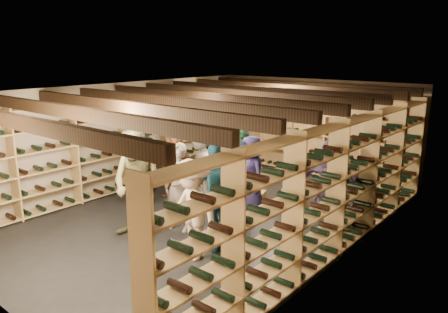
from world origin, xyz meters
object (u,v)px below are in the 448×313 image
at_px(person_12, 337,189).
at_px(person_0, 141,160).
at_px(person_11, 330,180).
at_px(person_7, 179,187).
at_px(crate_stack_left, 248,182).
at_px(crate_loose, 253,195).
at_px(person_10, 243,162).
at_px(person_2, 138,184).
at_px(person_9, 200,166).
at_px(person_3, 192,210).
at_px(person_5, 174,163).
at_px(crate_stack_right, 294,199).
at_px(person_6, 251,175).
at_px(person_1, 146,163).
at_px(person_4, 217,196).

bearing_deg(person_12, person_0, -168.09).
bearing_deg(person_11, person_7, -152.11).
distance_m(crate_stack_left, crate_loose, 0.29).
bearing_deg(person_0, person_10, 22.76).
relative_size(person_0, person_12, 1.04).
bearing_deg(person_2, person_10, 70.81).
bearing_deg(person_9, person_3, -30.15).
relative_size(person_0, person_10, 1.02).
bearing_deg(person_5, crate_stack_right, 20.85).
bearing_deg(person_10, person_7, -78.43).
distance_m(person_3, person_7, 1.12).
height_order(crate_stack_left, person_9, person_9).
bearing_deg(person_5, person_3, -44.04).
distance_m(crate_stack_right, person_12, 1.39).
distance_m(crate_loose, person_11, 1.87).
bearing_deg(person_5, person_2, -65.80).
xyz_separation_m(person_6, person_9, (-1.04, -0.31, 0.05)).
bearing_deg(crate_loose, person_0, -145.61).
xyz_separation_m(person_0, person_9, (1.41, 0.37, 0.03)).
bearing_deg(person_9, person_5, -157.18).
bearing_deg(person_9, person_10, 92.93).
bearing_deg(person_0, person_9, -1.11).
bearing_deg(person_9, person_0, -145.16).
bearing_deg(person_1, person_5, 92.67).
bearing_deg(person_10, person_4, -57.37).
distance_m(crate_stack_right, person_10, 1.38).
bearing_deg(crate_loose, person_4, -67.89).
xyz_separation_m(person_3, person_4, (0.01, 0.55, 0.08)).
bearing_deg(person_3, person_10, 117.25).
height_order(person_2, person_7, person_2).
bearing_deg(crate_loose, person_12, -11.52).
xyz_separation_m(crate_loose, person_10, (-0.29, 0.00, 0.69)).
distance_m(crate_stack_right, person_3, 2.97).
height_order(crate_stack_left, person_4, person_4).
bearing_deg(person_9, person_7, -43.61).
bearing_deg(person_7, person_10, 83.00).
distance_m(person_2, person_5, 2.09).
xyz_separation_m(person_4, person_11, (0.83, 2.26, -0.10)).
xyz_separation_m(person_5, person_11, (3.07, 1.04, -0.00)).
bearing_deg(crate_stack_left, person_9, -114.69).
bearing_deg(person_3, person_7, 149.72).
distance_m(person_1, person_11, 3.65).
height_order(person_1, person_2, person_2).
relative_size(person_5, person_6, 1.00).
distance_m(crate_loose, person_0, 2.53).
distance_m(person_4, person_7, 0.94).
xyz_separation_m(person_9, person_12, (2.69, 0.58, -0.05)).
xyz_separation_m(person_1, person_9, (0.92, 0.62, -0.05)).
relative_size(crate_stack_right, person_0, 0.38).
xyz_separation_m(crate_stack_left, person_0, (-1.87, -1.38, 0.45)).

